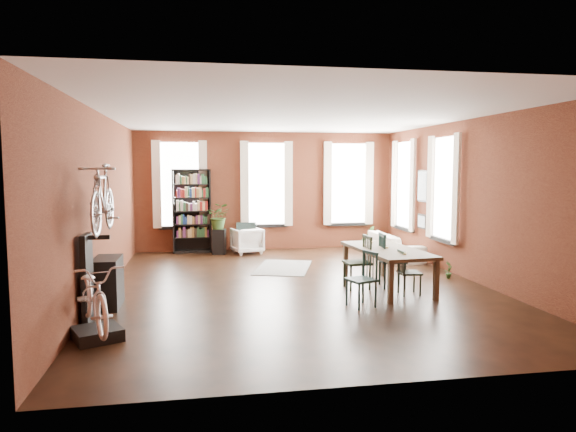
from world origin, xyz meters
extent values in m
plane|color=black|center=(0.00, 0.00, 0.00)|extent=(9.00, 9.00, 0.00)
cube|color=silver|center=(0.00, 0.00, 3.20)|extent=(7.00, 9.00, 0.04)
cube|color=#4C1F13|center=(0.00, 4.50, 1.60)|extent=(7.00, 0.04, 3.20)
cube|color=#4C1F13|center=(0.00, -4.50, 1.60)|extent=(7.00, 0.04, 3.20)
cube|color=#4C1F13|center=(-3.50, 0.00, 1.60)|extent=(0.04, 9.00, 3.20)
cube|color=#4C1F13|center=(3.50, 0.00, 1.60)|extent=(0.04, 9.00, 3.20)
cube|color=white|center=(-2.30, 4.47, 1.80)|extent=(1.00, 0.04, 2.20)
cube|color=beige|center=(-2.30, 4.40, 1.80)|extent=(1.40, 0.06, 2.30)
cube|color=white|center=(0.00, 4.47, 1.80)|extent=(1.00, 0.04, 2.20)
cube|color=beige|center=(0.00, 4.40, 1.80)|extent=(1.40, 0.06, 2.30)
cube|color=white|center=(2.30, 4.47, 1.80)|extent=(1.00, 0.04, 2.20)
cube|color=beige|center=(2.30, 4.40, 1.80)|extent=(1.40, 0.06, 2.30)
cube|color=white|center=(3.47, 1.00, 1.80)|extent=(0.04, 1.00, 2.20)
cube|color=beige|center=(3.40, 1.00, 1.80)|extent=(0.06, 1.40, 2.30)
cube|color=white|center=(3.47, 3.20, 1.80)|extent=(0.04, 1.00, 2.20)
cube|color=beige|center=(3.40, 3.20, 1.80)|extent=(0.06, 1.40, 2.30)
cube|color=black|center=(3.46, 2.10, 1.80)|extent=(0.04, 0.55, 0.75)
cube|color=black|center=(3.46, 2.10, 0.95)|extent=(0.04, 0.45, 0.35)
cube|color=brown|center=(1.60, -0.46, 0.37)|extent=(1.18, 2.27, 0.75)
cube|color=#1B3C3A|center=(0.75, -1.58, 0.44)|extent=(0.52, 0.52, 0.89)
cube|color=black|center=(1.06, -0.37, 0.49)|extent=(0.47, 0.47, 0.98)
cube|color=black|center=(1.83, -0.98, 0.39)|extent=(0.38, 0.38, 0.79)
cube|color=#193839|center=(1.76, -0.35, 0.50)|extent=(0.51, 0.51, 1.01)
cube|color=black|center=(-2.00, 4.30, 1.10)|extent=(1.00, 0.32, 2.20)
imported|color=white|center=(-0.59, 3.91, 0.37)|extent=(0.86, 0.83, 0.73)
imported|color=beige|center=(2.95, 2.60, 0.41)|extent=(0.61, 2.08, 0.81)
cube|color=black|center=(0.03, 1.80, 0.01)|extent=(1.62, 2.06, 0.01)
cube|color=black|center=(-3.14, -2.55, 0.08)|extent=(0.75, 0.75, 0.16)
cube|color=black|center=(-3.40, -1.80, 0.65)|extent=(0.16, 0.60, 1.30)
cube|color=black|center=(-3.28, -0.90, 0.40)|extent=(0.40, 0.80, 0.80)
cube|color=black|center=(-1.31, 3.92, 0.32)|extent=(0.38, 0.38, 0.65)
imported|color=#2F5A24|center=(2.74, 3.92, 0.15)|extent=(0.51, 0.73, 0.30)
imported|color=#316026|center=(3.15, 0.14, 0.07)|extent=(0.39, 0.40, 0.13)
imported|color=white|center=(-3.16, -2.55, 0.99)|extent=(0.85, 1.02, 1.66)
imported|color=#A5A8AD|center=(-3.15, -1.80, 2.13)|extent=(0.47, 1.00, 1.66)
imported|color=#2E4F1F|center=(-1.31, 3.95, 0.91)|extent=(0.76, 0.81, 0.53)
camera|label=1|loc=(-1.80, -9.39, 2.24)|focal=32.00mm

